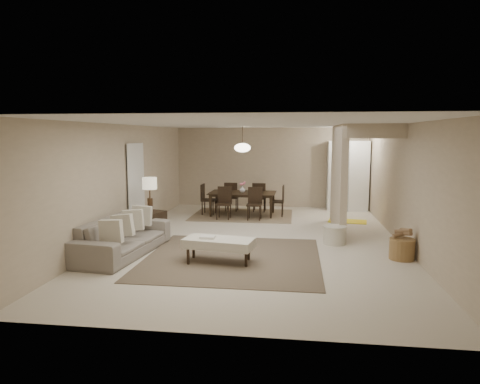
# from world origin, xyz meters

# --- Properties ---
(floor) EXTENTS (9.00, 9.00, 0.00)m
(floor) POSITION_xyz_m (0.00, 0.00, 0.00)
(floor) COLOR beige
(floor) RESTS_ON ground
(ceiling) EXTENTS (9.00, 9.00, 0.00)m
(ceiling) POSITION_xyz_m (0.00, 0.00, 2.50)
(ceiling) COLOR white
(ceiling) RESTS_ON back_wall
(back_wall) EXTENTS (6.00, 0.00, 6.00)m
(back_wall) POSITION_xyz_m (0.00, 4.50, 1.25)
(back_wall) COLOR tan
(back_wall) RESTS_ON floor
(left_wall) EXTENTS (0.00, 9.00, 9.00)m
(left_wall) POSITION_xyz_m (-3.00, 0.00, 1.25)
(left_wall) COLOR tan
(left_wall) RESTS_ON floor
(right_wall) EXTENTS (0.00, 9.00, 9.00)m
(right_wall) POSITION_xyz_m (3.00, 0.00, 1.25)
(right_wall) COLOR tan
(right_wall) RESTS_ON floor
(partition) EXTENTS (0.15, 2.50, 2.50)m
(partition) POSITION_xyz_m (1.80, 1.25, 1.25)
(partition) COLOR tan
(partition) RESTS_ON floor
(doorway) EXTENTS (0.04, 0.90, 2.04)m
(doorway) POSITION_xyz_m (-2.97, 0.60, 1.02)
(doorway) COLOR black
(doorway) RESTS_ON floor
(pantry_cabinet) EXTENTS (1.20, 0.55, 2.10)m
(pantry_cabinet) POSITION_xyz_m (2.35, 4.15, 1.05)
(pantry_cabinet) COLOR white
(pantry_cabinet) RESTS_ON floor
(flush_light) EXTENTS (0.44, 0.44, 0.05)m
(flush_light) POSITION_xyz_m (2.30, 3.20, 2.46)
(flush_light) COLOR white
(flush_light) RESTS_ON ceiling
(living_rug) EXTENTS (3.20, 3.20, 0.01)m
(living_rug) POSITION_xyz_m (-0.35, -1.44, 0.01)
(living_rug) COLOR brown
(living_rug) RESTS_ON floor
(sofa) EXTENTS (2.45, 1.17, 0.69)m
(sofa) POSITION_xyz_m (-2.45, -1.44, 0.35)
(sofa) COLOR gray
(sofa) RESTS_ON floor
(ottoman_bench) EXTENTS (1.30, 0.75, 0.44)m
(ottoman_bench) POSITION_xyz_m (-0.55, -1.74, 0.35)
(ottoman_bench) COLOR beige
(ottoman_bench) RESTS_ON living_rug
(side_table) EXTENTS (0.68, 0.68, 0.58)m
(side_table) POSITION_xyz_m (-2.40, -0.04, 0.29)
(side_table) COLOR black
(side_table) RESTS_ON floor
(table_lamp) EXTENTS (0.32, 0.32, 0.76)m
(table_lamp) POSITION_xyz_m (-2.40, -0.04, 1.15)
(table_lamp) COLOR #47311E
(table_lamp) RESTS_ON side_table
(round_pouf) EXTENTS (0.48, 0.48, 0.38)m
(round_pouf) POSITION_xyz_m (1.63, -0.10, 0.19)
(round_pouf) COLOR beige
(round_pouf) RESTS_ON floor
(wicker_basket) EXTENTS (0.45, 0.45, 0.38)m
(wicker_basket) POSITION_xyz_m (2.75, -1.09, 0.19)
(wicker_basket) COLOR brown
(wicker_basket) RESTS_ON floor
(dining_rug) EXTENTS (2.80, 2.10, 0.01)m
(dining_rug) POSITION_xyz_m (-0.70, 2.86, 0.01)
(dining_rug) COLOR #836B51
(dining_rug) RESTS_ON floor
(dining_table) EXTENTS (1.89, 1.08, 0.66)m
(dining_table) POSITION_xyz_m (-0.70, 2.86, 0.33)
(dining_table) COLOR black
(dining_table) RESTS_ON dining_rug
(dining_chairs) EXTENTS (2.35, 1.72, 0.88)m
(dining_chairs) POSITION_xyz_m (-0.70, 2.86, 0.44)
(dining_chairs) COLOR black
(dining_chairs) RESTS_ON dining_rug
(vase) EXTENTS (0.21, 0.21, 0.17)m
(vase) POSITION_xyz_m (-0.70, 2.86, 0.75)
(vase) COLOR white
(vase) RESTS_ON dining_table
(yellow_mat) EXTENTS (1.07, 0.75, 0.01)m
(yellow_mat) POSITION_xyz_m (2.17, 2.35, 0.01)
(yellow_mat) COLOR yellow
(yellow_mat) RESTS_ON floor
(pendant_light) EXTENTS (0.46, 0.46, 0.71)m
(pendant_light) POSITION_xyz_m (-0.70, 2.86, 1.92)
(pendant_light) COLOR #47311E
(pendant_light) RESTS_ON ceiling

